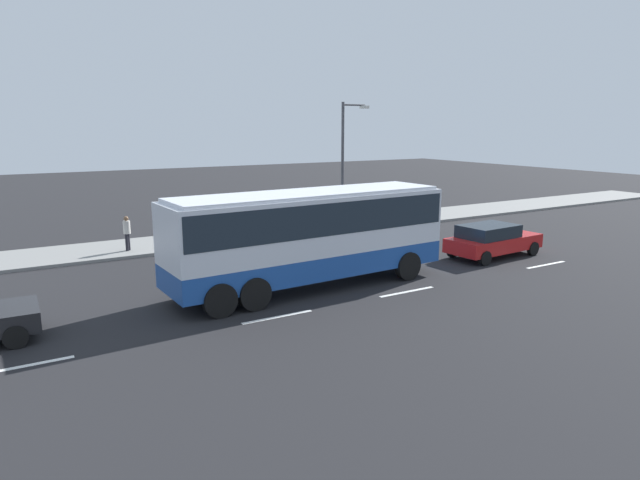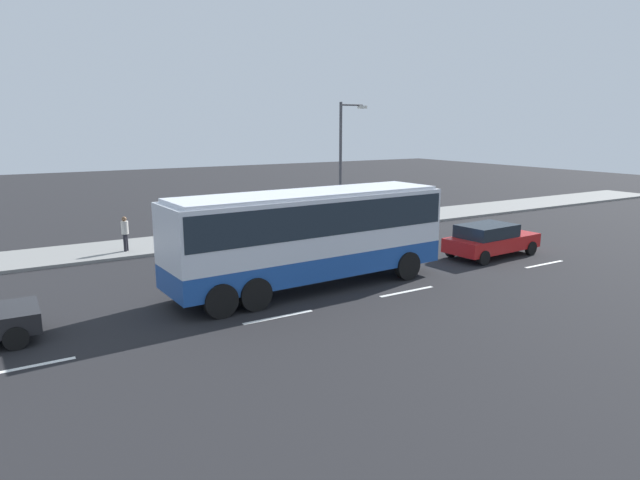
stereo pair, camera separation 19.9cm
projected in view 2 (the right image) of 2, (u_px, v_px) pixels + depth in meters
The scene contains 7 objects.
ground_plane at pixel (260, 295), 19.42m from camera, with size 120.00×120.00×0.00m, color black.
sidewalk_curb at pixel (177, 243), 27.57m from camera, with size 80.00×4.00×0.15m, color gray.
lane_centreline at pixel (170, 339), 15.39m from camera, with size 33.85×0.16×0.01m.
coach_bus at pixel (310, 229), 19.87m from camera, with size 10.68×3.16×3.54m.
car_red_compact at pixel (490, 239), 24.93m from camera, with size 4.74×2.24×1.50m.
pedestrian_near_curb at pixel (125, 231), 25.31m from camera, with size 0.32×0.32×1.62m.
street_lamp at pixel (343, 157), 30.18m from camera, with size 1.74×0.24×6.95m.
Camera 2 is at (-7.86, -17.01, 5.85)m, focal length 30.87 mm.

